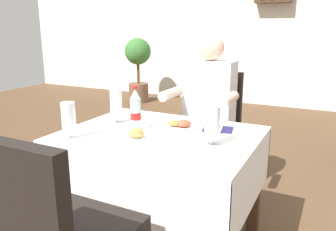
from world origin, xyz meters
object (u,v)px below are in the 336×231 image
at_px(beer_glass_right, 69,120).
at_px(cola_bottle_primary, 136,111).
at_px(main_dining_table, 160,161).
at_px(beer_glass_middle, 116,106).
at_px(plate_far_diner, 181,126).
at_px(napkin_cutlery_set, 218,129).
at_px(chair_far_diner_seat, 209,126).
at_px(seated_diner_far, 207,110).
at_px(beer_glass_left, 212,124).
at_px(potted_plant_corner, 138,64).
at_px(plate_near_camera, 136,136).

xyz_separation_m(beer_glass_right, cola_bottle_primary, (0.24, 0.29, 0.01)).
height_order(main_dining_table, beer_glass_middle, beer_glass_middle).
bearing_deg(plate_far_diner, napkin_cutlery_set, 21.56).
xyz_separation_m(cola_bottle_primary, napkin_cutlery_set, (0.43, 0.22, -0.11)).
bearing_deg(napkin_cutlery_set, chair_far_diner_seat, 114.41).
height_order(cola_bottle_primary, napkin_cutlery_set, cola_bottle_primary).
xyz_separation_m(main_dining_table, seated_diner_far, (0.02, 0.70, 0.16)).
bearing_deg(chair_far_diner_seat, seated_diner_far, -79.74).
distance_m(beer_glass_left, napkin_cutlery_set, 0.30).
bearing_deg(chair_far_diner_seat, plate_far_diner, -84.25).
bearing_deg(chair_far_diner_seat, potted_plant_corner, 130.57).
relative_size(beer_glass_left, beer_glass_middle, 0.98).
xyz_separation_m(seated_diner_far, beer_glass_right, (-0.41, -1.00, 0.12)).
height_order(plate_near_camera, plate_far_diner, plate_near_camera).
distance_m(plate_far_diner, beer_glass_left, 0.34).
distance_m(plate_far_diner, beer_glass_right, 0.64).
relative_size(main_dining_table, plate_near_camera, 4.66).
relative_size(plate_near_camera, plate_far_diner, 1.01).
bearing_deg(cola_bottle_primary, plate_near_camera, -57.19).
bearing_deg(chair_far_diner_seat, beer_glass_left, -69.30).
bearing_deg(cola_bottle_primary, beer_glass_right, -128.76).
bearing_deg(chair_far_diner_seat, main_dining_table, -90.00).
bearing_deg(potted_plant_corner, plate_far_diner, -54.78).
height_order(main_dining_table, potted_plant_corner, potted_plant_corner).
bearing_deg(napkin_cutlery_set, beer_glass_right, -142.28).
xyz_separation_m(plate_far_diner, beer_glass_left, (0.26, -0.19, 0.09)).
height_order(plate_far_diner, potted_plant_corner, potted_plant_corner).
bearing_deg(plate_near_camera, beer_glass_middle, 141.71).
height_order(plate_near_camera, cola_bottle_primary, cola_bottle_primary).
xyz_separation_m(beer_glass_left, beer_glass_right, (-0.72, -0.24, -0.01)).
bearing_deg(main_dining_table, beer_glass_middle, 169.09).
xyz_separation_m(main_dining_table, cola_bottle_primary, (-0.16, -0.01, 0.29)).
distance_m(cola_bottle_primary, potted_plant_corner, 4.17).
xyz_separation_m(beer_glass_left, beer_glass_middle, (-0.67, 0.13, -0.00)).
xyz_separation_m(plate_far_diner, potted_plant_corner, (-2.41, 3.41, -0.06)).
relative_size(cola_bottle_primary, potted_plant_corner, 0.23).
height_order(beer_glass_left, potted_plant_corner, potted_plant_corner).
bearing_deg(chair_far_diner_seat, cola_bottle_primary, -100.75).
height_order(beer_glass_middle, cola_bottle_primary, cola_bottle_primary).
xyz_separation_m(beer_glass_right, potted_plant_corner, (-1.95, 3.84, -0.14)).
height_order(chair_far_diner_seat, beer_glass_right, chair_far_diner_seat).
relative_size(seated_diner_far, napkin_cutlery_set, 6.42).
bearing_deg(seated_diner_far, beer_glass_middle, -119.82).
distance_m(main_dining_table, cola_bottle_primary, 0.33).
xyz_separation_m(beer_glass_left, cola_bottle_primary, (-0.49, 0.06, 0.00)).
distance_m(beer_glass_left, beer_glass_right, 0.76).
bearing_deg(plate_near_camera, cola_bottle_primary, 122.81).
distance_m(seated_diner_far, beer_glass_middle, 0.74).
bearing_deg(main_dining_table, plate_near_camera, -109.75).
height_order(chair_far_diner_seat, potted_plant_corner, potted_plant_corner).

